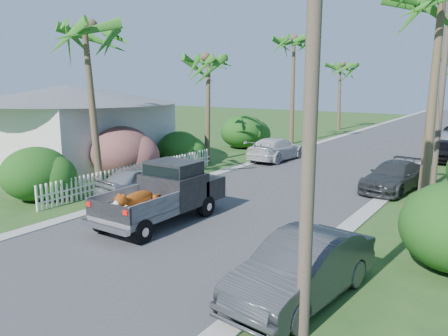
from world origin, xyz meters
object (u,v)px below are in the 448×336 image
Objects in this scene: parked_car_rn at (302,269)px; parked_car_rm at (393,177)px; parked_car_rf at (443,151)px; house_left at (72,128)px; pickup_truck at (168,192)px; palm_l_a at (88,27)px; parked_car_ln at (145,181)px; parked_car_lf at (276,149)px; palm_l_c at (294,39)px; palm_l_d at (341,65)px; utility_pole_a at (311,93)px; palm_l_b at (207,58)px; utility_pole_b at (442,86)px.

parked_car_rn is 11.50m from parked_car_rm.
house_left is (-18.00, -13.14, 1.46)m from parked_car_rf.
parked_car_rm is 17.75m from house_left.
palm_l_a reaches higher than pickup_truck.
parked_car_rf is 18.70m from parked_car_ln.
parked_car_rf is (6.25, 18.13, -0.35)m from pickup_truck.
parked_car_rn is 17.69m from parked_car_lf.
palm_l_c is (-1.85, 18.18, 7.21)m from parked_car_ln.
palm_l_a is 9.24m from house_left.
parked_car_lf reaches higher than parked_car_rm.
palm_l_d reaches higher than house_left.
palm_l_c is 26.86m from utility_pole_a.
palm_l_b is at bearing -151.78° from parked_car_rf.
parked_car_lf is at bearing -84.89° from parked_car_ln.
palm_l_a is at bearing 157.04° from utility_pole_a.
palm_l_a is at bearing -86.19° from palm_l_b.
parked_car_ln is 19.64m from palm_l_c.
palm_l_c is at bearing -76.20° from parked_car_ln.
utility_pole_b is at bearing -60.05° from palm_l_d.
parked_car_lf is (-8.60, 15.46, -0.03)m from parked_car_rn.
parked_car_rn is 0.59× the size of palm_l_b.
utility_pole_b is at bearing 171.39° from parked_car_lf.
pickup_truck is 1.17× the size of parked_car_rn.
parked_car_ln is at bearing 89.34° from parked_car_lf.
parked_car_rn reaches higher than parked_car_rf.
utility_pole_a is at bearing 120.96° from parked_car_lf.
palm_l_b is (-11.80, -8.14, 5.49)m from parked_car_rf.
utility_pole_a is at bearing -22.96° from palm_l_a.
parked_car_rn is at bearing -96.37° from parked_car_rf.
house_left is at bearing 163.79° from parked_car_rn.
parked_car_ln is 0.56× the size of palm_l_b.
parked_car_rn is at bearing -47.11° from palm_l_b.
palm_l_d is at bearing 92.39° from palm_l_c.
parked_car_rf is at bearing 94.81° from utility_pole_b.
palm_l_c is at bearing 142.19° from utility_pole_b.
parked_car_rf is 0.43× the size of house_left.
utility_pole_b is at bearing -37.81° from palm_l_c.
parked_car_rn is at bearing -64.15° from palm_l_c.
utility_pole_b reaches higher than house_left.
parked_car_rm is 8.83m from parked_car_lf.
palm_l_b is (-11.80, 12.70, 5.42)m from parked_car_rn.
pickup_truck is 0.69× the size of palm_l_b.
palm_l_d reaches higher than parked_car_rn.
house_left is at bearing 149.53° from palm_l_a.
palm_l_c is at bearing 89.40° from palm_l_a.
palm_l_b is 0.80× the size of palm_l_c.
parked_car_ln is (-8.42, -6.95, 0.07)m from parked_car_rm.
utility_pole_a is (12.40, -14.00, -1.55)m from palm_l_b.
parked_car_lf is 0.58× the size of palm_l_a.
parked_car_rn is 0.57× the size of palm_l_d.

